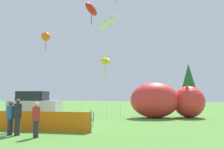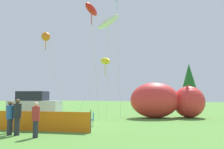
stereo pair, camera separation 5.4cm
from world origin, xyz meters
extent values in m
plane|color=#548C38|center=(0.00, 0.00, 0.00)|extent=(120.00, 120.00, 0.00)
cube|color=#B7BCC1|center=(-4.46, 1.39, 0.90)|extent=(4.29, 2.97, 1.24)
cube|color=#1E232D|center=(-4.64, 1.33, 1.89)|extent=(2.58, 2.24, 0.74)
cylinder|color=black|center=(-3.60, 2.61, 0.33)|extent=(0.71, 0.46, 0.67)
cylinder|color=black|center=(-3.02, 1.01, 0.33)|extent=(0.71, 0.46, 0.67)
cylinder|color=black|center=(-5.89, 1.78, 0.33)|extent=(0.71, 0.46, 0.67)
cylinder|color=black|center=(-5.32, 0.18, 0.33)|extent=(0.71, 0.46, 0.67)
cube|color=#1959A5|center=(1.59, -0.33, 0.41)|extent=(0.72, 0.72, 0.03)
cube|color=#1959A5|center=(1.82, -0.22, 0.65)|extent=(0.25, 0.47, 0.48)
cylinder|color=#A5A5AD|center=(1.48, -0.63, 0.20)|extent=(0.02, 0.02, 0.41)
cylinder|color=#A5A5AD|center=(1.28, -0.23, 0.20)|extent=(0.02, 0.02, 0.41)
cylinder|color=#A5A5AD|center=(1.89, -0.43, 0.20)|extent=(0.02, 0.02, 0.41)
cylinder|color=#A5A5AD|center=(1.69, -0.03, 0.20)|extent=(0.02, 0.02, 0.41)
ellipsoid|color=red|center=(3.67, 7.17, 1.52)|extent=(5.18, 4.74, 3.04)
ellipsoid|color=yellow|center=(3.67, 7.17, 0.84)|extent=(3.48, 3.32, 1.37)
sphere|color=red|center=(6.30, 8.67, 1.37)|extent=(2.74, 2.74, 2.74)
cone|color=red|center=(6.30, 9.35, 2.46)|extent=(0.77, 0.77, 0.82)
cone|color=red|center=(6.30, 7.98, 2.46)|extent=(0.77, 0.77, 0.82)
cube|color=orange|center=(-1.13, -3.54, 0.53)|extent=(8.30, 1.96, 1.07)
cylinder|color=#4C4C51|center=(3.02, -2.58, 0.59)|extent=(0.05, 0.05, 1.18)
cylinder|color=#2D2D38|center=(0.17, -4.82, 0.42)|extent=(0.26, 0.26, 0.84)
cylinder|color=#26262D|center=(0.17, -4.82, 1.19)|extent=(0.39, 0.39, 0.70)
sphere|color=brown|center=(0.17, -4.82, 1.66)|extent=(0.23, 0.23, 0.23)
cylinder|color=#2D2D38|center=(1.46, -4.94, 0.39)|extent=(0.24, 0.24, 0.78)
cylinder|color=#B72D2D|center=(1.46, -4.94, 1.10)|extent=(0.36, 0.36, 0.65)
sphere|color=beige|center=(1.46, -4.94, 1.53)|extent=(0.21, 0.21, 0.21)
cylinder|color=#2D2D38|center=(-0.80, -4.35, 0.39)|extent=(0.24, 0.24, 0.77)
cylinder|color=silver|center=(-0.80, -4.35, 1.09)|extent=(0.35, 0.35, 0.64)
sphere|color=brown|center=(-0.80, -4.35, 1.52)|extent=(0.21, 0.21, 0.21)
cylinder|color=#2D2D38|center=(-0.21, -4.92, 0.39)|extent=(0.25, 0.25, 0.79)
cylinder|color=#2D59A5|center=(-0.21, -4.92, 1.11)|extent=(0.36, 0.36, 0.66)
sphere|color=brown|center=(-0.21, -4.92, 1.55)|extent=(0.21, 0.21, 0.21)
cylinder|color=silver|center=(0.97, 5.56, 5.89)|extent=(1.04, 1.47, 11.78)
cylinder|color=silver|center=(0.08, 5.15, 4.10)|extent=(0.48, 0.77, 8.21)
ellipsoid|color=white|center=(0.30, 4.78, 8.21)|extent=(2.97, 2.05, 1.16)
cylinder|color=white|center=(0.30, 4.78, 7.51)|extent=(0.06, 0.06, 1.20)
cylinder|color=silver|center=(-0.76, 4.53, 4.57)|extent=(0.17, 1.69, 9.13)
ellipsoid|color=red|center=(-0.68, 3.70, 9.13)|extent=(1.00, 2.30, 0.97)
cylinder|color=red|center=(-0.68, 3.70, 8.43)|extent=(0.06, 0.06, 1.20)
cylinder|color=silver|center=(-1.12, 4.40, 2.49)|extent=(1.56, 2.48, 5.00)
ellipsoid|color=yellow|center=(-0.36, 5.62, 4.99)|extent=(1.93, 1.91, 0.92)
cylinder|color=yellow|center=(-0.36, 5.62, 4.29)|extent=(0.06, 0.06, 1.20)
cylinder|color=silver|center=(-4.79, 4.30, 3.72)|extent=(2.20, 0.36, 7.45)
sphere|color=orange|center=(-5.87, 4.13, 7.44)|extent=(0.83, 0.83, 0.83)
cylinder|color=orange|center=(-5.87, 4.13, 6.74)|extent=(0.06, 0.06, 1.20)
cylinder|color=brown|center=(1.85, 39.32, 1.01)|extent=(0.64, 0.64, 2.01)
cone|color=#236028|center=(1.85, 39.32, 5.23)|extent=(3.54, 3.54, 6.43)
camera|label=1|loc=(9.65, -13.96, 1.96)|focal=40.00mm
camera|label=2|loc=(9.70, -13.93, 1.96)|focal=40.00mm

